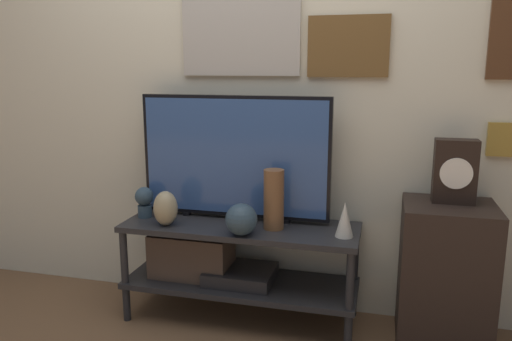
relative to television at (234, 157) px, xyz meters
The scene contains 11 objects.
ground_plane 0.95m from the television, 80.42° to the right, with size 12.00×12.00×0.00m, color brown.
wall_back 0.51m from the television, 67.48° to the left, with size 6.40×0.08×2.70m.
media_console 0.55m from the television, 116.05° to the right, with size 1.25×0.42×0.54m.
television is the anchor object (origin of this frame).
vase_round_glass 0.38m from the television, 66.18° to the right, with size 0.16×0.16×0.16m.
vase_slim_bronze 0.67m from the television, 13.55° to the right, with size 0.09×0.09×0.17m.
vase_urn_stoneware 0.45m from the television, 147.75° to the right, with size 0.13×0.13×0.18m.
vase_tall_ceramic 0.33m from the television, 24.65° to the right, with size 0.10×0.10×0.31m.
decorative_bust 0.56m from the television, 169.08° to the right, with size 0.10×0.10×0.17m.
side_table 1.22m from the television, ahead, with size 0.43×0.39×0.71m.
mantel_clock 1.11m from the television, ahead, with size 0.20×0.11×0.31m.
Camera 1 is at (0.72, -2.17, 1.36)m, focal length 35.00 mm.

